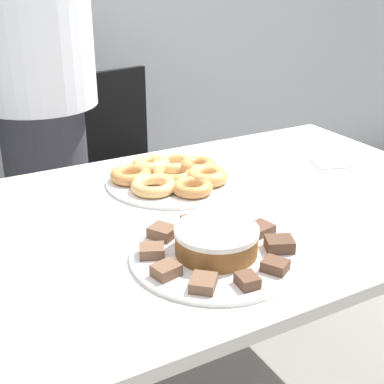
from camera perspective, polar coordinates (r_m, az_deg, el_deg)
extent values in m
cube|color=silver|center=(1.37, 0.15, -2.65)|extent=(1.58, 0.94, 0.03)
cylinder|color=silver|center=(2.22, 11.56, -2.93)|extent=(0.06, 0.06, 0.70)
cylinder|color=#383842|center=(2.09, -14.64, -2.46)|extent=(0.30, 0.30, 0.86)
cylinder|color=silver|center=(1.90, -17.11, 18.92)|extent=(0.40, 0.40, 0.68)
cylinder|color=black|center=(2.48, -5.53, -8.48)|extent=(0.44, 0.44, 0.01)
cylinder|color=#262626|center=(2.38, -5.73, -4.07)|extent=(0.06, 0.06, 0.42)
cube|color=black|center=(2.28, -5.96, 1.02)|extent=(0.52, 0.52, 0.04)
cube|color=black|center=(2.37, -9.02, 7.62)|extent=(0.39, 0.10, 0.42)
cylinder|color=white|center=(1.16, 2.59, -6.68)|extent=(0.38, 0.38, 0.01)
cylinder|color=white|center=(1.55, -1.93, 1.28)|extent=(0.39, 0.39, 0.01)
cylinder|color=brown|center=(1.15, 2.62, -5.45)|extent=(0.18, 0.18, 0.05)
cylinder|color=white|center=(1.14, 2.64, -4.15)|extent=(0.18, 0.18, 0.01)
cube|color=brown|center=(1.15, -4.31, -6.28)|extent=(0.07, 0.06, 0.02)
cube|color=brown|center=(1.08, -2.78, -8.33)|extent=(0.06, 0.05, 0.02)
cube|color=brown|center=(1.04, 1.22, -9.68)|extent=(0.07, 0.07, 0.02)
cube|color=brown|center=(1.05, 5.92, -9.37)|extent=(0.04, 0.05, 0.02)
cube|color=brown|center=(1.11, 8.98, -7.72)|extent=(0.06, 0.07, 0.02)
cube|color=#513828|center=(1.18, 9.31, -5.51)|extent=(0.07, 0.07, 0.03)
cube|color=brown|center=(1.25, 7.22, -3.93)|extent=(0.07, 0.06, 0.02)
cube|color=#513828|center=(1.28, 3.71, -3.04)|extent=(0.07, 0.07, 0.02)
cube|color=brown|center=(1.27, -0.12, -3.17)|extent=(0.04, 0.05, 0.02)
cube|color=brown|center=(1.22, -3.16, -4.27)|extent=(0.07, 0.07, 0.03)
torus|color=#D18E4C|center=(1.54, -1.94, 1.97)|extent=(0.12, 0.12, 0.03)
torus|color=#E5AD66|center=(1.60, -4.37, 2.91)|extent=(0.12, 0.12, 0.04)
torus|color=#C68447|center=(1.53, -6.55, 1.81)|extent=(0.12, 0.12, 0.03)
torus|color=#E5AD66|center=(1.46, -4.12, 0.65)|extent=(0.13, 0.13, 0.03)
torus|color=#C68447|center=(1.44, 0.03, 0.50)|extent=(0.11, 0.11, 0.03)
torus|color=tan|center=(1.51, 1.66, 1.74)|extent=(0.12, 0.12, 0.04)
torus|color=#C68447|center=(1.58, 0.69, 2.75)|extent=(0.11, 0.11, 0.04)
torus|color=#E5AD66|center=(1.62, -1.99, 3.06)|extent=(0.13, 0.13, 0.03)
cube|color=white|center=(1.74, 14.65, 2.96)|extent=(0.13, 0.12, 0.01)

